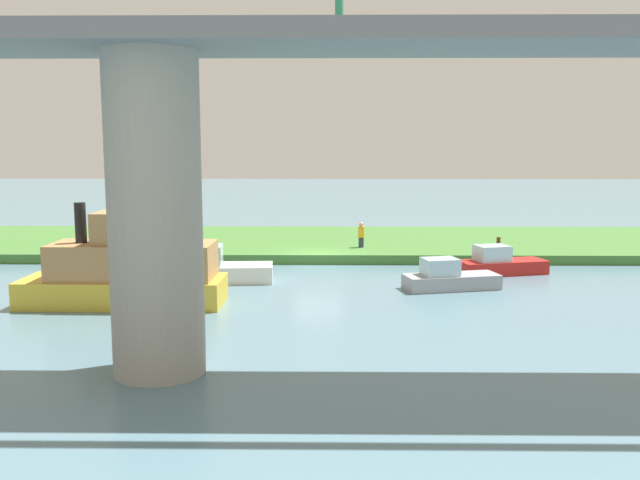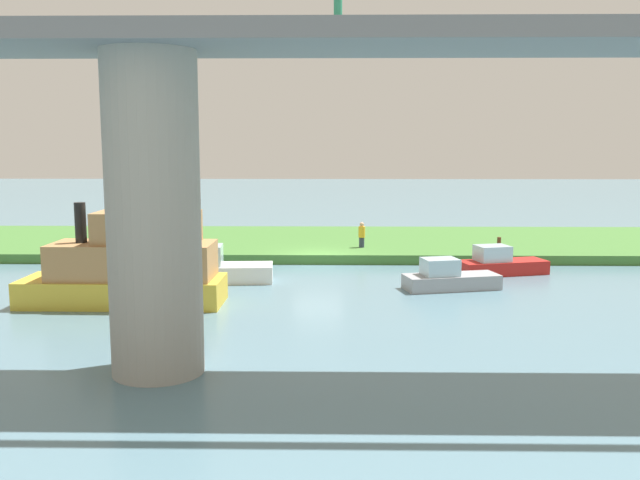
{
  "view_description": "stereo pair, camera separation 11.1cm",
  "coord_description": "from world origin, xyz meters",
  "px_view_note": "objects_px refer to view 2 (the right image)",
  "views": [
    {
      "loc": [
        -0.57,
        34.92,
        6.29
      ],
      "look_at": [
        -0.17,
        5.0,
        2.0
      ],
      "focal_mm": 39.02,
      "sensor_mm": 36.0,
      "label": 1
    },
    {
      "loc": [
        -0.68,
        34.92,
        6.29
      ],
      "look_at": [
        -0.17,
        5.0,
        2.0
      ],
      "focal_mm": 39.02,
      "sensor_mm": 36.0,
      "label": 2
    }
  ],
  "objects_px": {
    "motorboat_white": "(213,269)",
    "pontoon_yellow": "(449,278)",
    "person_on_bank": "(362,235)",
    "bridge_pylon": "(154,216)",
    "mooring_post": "(499,246)",
    "houseboat_blue": "(129,267)",
    "skiff_small": "(500,264)"
  },
  "relations": [
    {
      "from": "mooring_post",
      "to": "skiff_small",
      "type": "relative_size",
      "value": 0.2
    },
    {
      "from": "houseboat_blue",
      "to": "skiff_small",
      "type": "xyz_separation_m",
      "value": [
        -15.8,
        -6.38,
        -0.97
      ]
    },
    {
      "from": "motorboat_white",
      "to": "bridge_pylon",
      "type": "bearing_deg",
      "value": 92.66
    },
    {
      "from": "houseboat_blue",
      "to": "pontoon_yellow",
      "type": "height_order",
      "value": "houseboat_blue"
    },
    {
      "from": "bridge_pylon",
      "to": "skiff_small",
      "type": "xyz_separation_m",
      "value": [
        -12.73,
        -14.32,
        -3.81
      ]
    },
    {
      "from": "person_on_bank",
      "to": "skiff_small",
      "type": "bearing_deg",
      "value": 141.8
    },
    {
      "from": "bridge_pylon",
      "to": "mooring_post",
      "type": "relative_size",
      "value": 9.62
    },
    {
      "from": "skiff_small",
      "to": "motorboat_white",
      "type": "xyz_separation_m",
      "value": [
        13.31,
        2.01,
        0.09
      ]
    },
    {
      "from": "houseboat_blue",
      "to": "bridge_pylon",
      "type": "bearing_deg",
      "value": 111.13
    },
    {
      "from": "mooring_post",
      "to": "pontoon_yellow",
      "type": "xyz_separation_m",
      "value": [
        3.58,
        6.17,
        -0.47
      ]
    },
    {
      "from": "motorboat_white",
      "to": "pontoon_yellow",
      "type": "distance_m",
      "value": 10.4
    },
    {
      "from": "motorboat_white",
      "to": "pontoon_yellow",
      "type": "relative_size",
      "value": 1.19
    },
    {
      "from": "mooring_post",
      "to": "skiff_small",
      "type": "xyz_separation_m",
      "value": [
        0.58,
        2.73,
        -0.45
      ]
    },
    {
      "from": "person_on_bank",
      "to": "bridge_pylon",
      "type": "bearing_deg",
      "value": 71.74
    },
    {
      "from": "mooring_post",
      "to": "pontoon_yellow",
      "type": "bearing_deg",
      "value": 59.86
    },
    {
      "from": "person_on_bank",
      "to": "mooring_post",
      "type": "relative_size",
      "value": 1.55
    },
    {
      "from": "mooring_post",
      "to": "houseboat_blue",
      "type": "relative_size",
      "value": 0.12
    },
    {
      "from": "bridge_pylon",
      "to": "houseboat_blue",
      "type": "bearing_deg",
      "value": -68.87
    },
    {
      "from": "motorboat_white",
      "to": "person_on_bank",
      "type": "bearing_deg",
      "value": -134.72
    },
    {
      "from": "bridge_pylon",
      "to": "person_on_bank",
      "type": "bearing_deg",
      "value": -108.26
    },
    {
      "from": "bridge_pylon",
      "to": "mooring_post",
      "type": "height_order",
      "value": "bridge_pylon"
    },
    {
      "from": "person_on_bank",
      "to": "pontoon_yellow",
      "type": "xyz_separation_m",
      "value": [
        -3.35,
        8.44,
        -0.72
      ]
    },
    {
      "from": "bridge_pylon",
      "to": "houseboat_blue",
      "type": "height_order",
      "value": "bridge_pylon"
    },
    {
      "from": "bridge_pylon",
      "to": "pontoon_yellow",
      "type": "relative_size",
      "value": 2.02
    },
    {
      "from": "person_on_bank",
      "to": "mooring_post",
      "type": "distance_m",
      "value": 7.3
    },
    {
      "from": "pontoon_yellow",
      "to": "skiff_small",
      "type": "bearing_deg",
      "value": -131.14
    },
    {
      "from": "mooring_post",
      "to": "person_on_bank",
      "type": "bearing_deg",
      "value": -18.17
    },
    {
      "from": "mooring_post",
      "to": "motorboat_white",
      "type": "distance_m",
      "value": 14.67
    },
    {
      "from": "pontoon_yellow",
      "to": "mooring_post",
      "type": "bearing_deg",
      "value": -120.14
    },
    {
      "from": "person_on_bank",
      "to": "mooring_post",
      "type": "xyz_separation_m",
      "value": [
        -6.93,
        2.27,
        -0.25
      ]
    },
    {
      "from": "person_on_bank",
      "to": "skiff_small",
      "type": "relative_size",
      "value": 0.32
    },
    {
      "from": "bridge_pylon",
      "to": "mooring_post",
      "type": "xyz_separation_m",
      "value": [
        -13.31,
        -17.05,
        -3.36
      ]
    }
  ]
}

